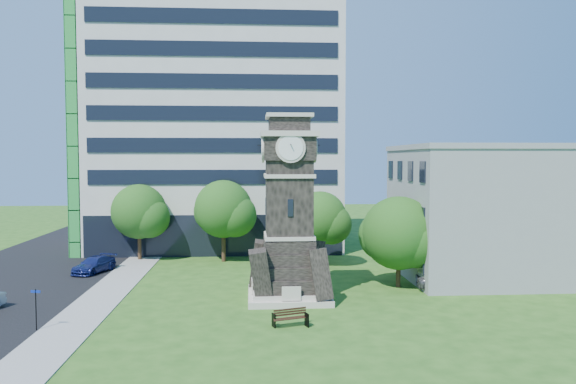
{
  "coord_description": "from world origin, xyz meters",
  "views": [
    {
      "loc": [
        0.56,
        -34.91,
        9.28
      ],
      "look_at": [
        3.26,
        6.93,
        6.83
      ],
      "focal_mm": 35.0,
      "sensor_mm": 36.0,
      "label": 1
    }
  ],
  "objects": [
    {
      "name": "tree_ne",
      "position": [
        6.52,
        13.27,
        4.0
      ],
      "size": [
        5.15,
        4.68,
        6.51
      ],
      "rotation": [
        0.0,
        0.0,
        0.28
      ],
      "color": "#332114",
      "rests_on": "ground"
    },
    {
      "name": "office_low",
      "position": [
        19.97,
        8.0,
        5.21
      ],
      "size": [
        15.2,
        12.2,
        10.4
      ],
      "color": "gray",
      "rests_on": "ground"
    },
    {
      "name": "sidewalk",
      "position": [
        -9.5,
        5.0,
        0.03
      ],
      "size": [
        3.0,
        70.0,
        0.06
      ],
      "primitive_type": "cube",
      "color": "gray",
      "rests_on": "ground"
    },
    {
      "name": "office_tall",
      "position": [
        -3.2,
        25.84,
        14.22
      ],
      "size": [
        26.2,
        15.11,
        28.6
      ],
      "color": "silver",
      "rests_on": "ground"
    },
    {
      "name": "park_bench",
      "position": [
        2.65,
        -4.35,
        0.53
      ],
      "size": [
        1.95,
        0.52,
        1.01
      ],
      "rotation": [
        0.0,
        0.0,
        0.32
      ],
      "color": "black",
      "rests_on": "ground"
    },
    {
      "name": "clock_tower",
      "position": [
        3.0,
        2.0,
        5.28
      ],
      "size": [
        5.4,
        5.4,
        12.22
      ],
      "color": "beige",
      "rests_on": "ground"
    },
    {
      "name": "tree_nc",
      "position": [
        -1.95,
        15.87,
        4.6
      ],
      "size": [
        5.75,
        5.23,
        7.41
      ],
      "rotation": [
        0.0,
        0.0,
        -0.16
      ],
      "color": "#332114",
      "rests_on": "ground"
    },
    {
      "name": "car_east_lot",
      "position": [
        14.72,
        3.54,
        0.7
      ],
      "size": [
        5.32,
        3.06,
        1.4
      ],
      "primitive_type": "imported",
      "rotation": [
        0.0,
        0.0,
        1.42
      ],
      "color": "#55555A",
      "rests_on": "ground"
    },
    {
      "name": "tree_nw",
      "position": [
        -9.75,
        17.23,
        4.31
      ],
      "size": [
        5.53,
        5.03,
        7.0
      ],
      "rotation": [
        0.0,
        0.0,
        -0.35
      ],
      "color": "#332114",
      "rests_on": "ground"
    },
    {
      "name": "tree_east",
      "position": [
        11.23,
        4.77,
        3.8
      ],
      "size": [
        5.86,
        5.33,
        6.62
      ],
      "rotation": [
        0.0,
        0.0,
        0.43
      ],
      "color": "#332114",
      "rests_on": "ground"
    },
    {
      "name": "street_sign",
      "position": [
        -11.13,
        -4.2,
        1.43
      ],
      "size": [
        0.55,
        0.05,
        2.28
      ],
      "rotation": [
        0.0,
        0.0,
        -0.18
      ],
      "color": "black",
      "rests_on": "ground"
    },
    {
      "name": "car_street_north",
      "position": [
        -12.39,
        11.54,
        0.64
      ],
      "size": [
        3.2,
        4.79,
        1.29
      ],
      "primitive_type": "imported",
      "rotation": [
        0.0,
        0.0,
        -0.34
      ],
      "color": "navy",
      "rests_on": "ground"
    },
    {
      "name": "ground",
      "position": [
        0.0,
        0.0,
        0.0
      ],
      "size": [
        160.0,
        160.0,
        0.0
      ],
      "primitive_type": "plane",
      "color": "#275117",
      "rests_on": "ground"
    }
  ]
}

